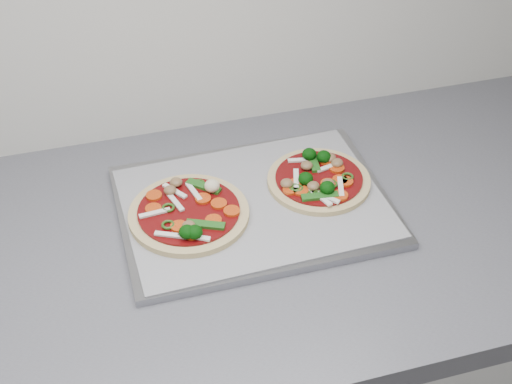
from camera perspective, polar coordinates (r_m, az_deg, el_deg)
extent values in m
cube|color=gray|center=(1.12, -0.17, -1.14)|extent=(0.42, 0.31, 0.01)
cube|color=#A0A0A5|center=(1.11, -0.17, -0.84)|extent=(0.41, 0.30, 0.00)
cylinder|color=#D8BD79|center=(1.09, -5.39, -1.75)|extent=(0.23, 0.23, 0.01)
cylinder|color=#660C0A|center=(1.08, -5.41, -1.49)|extent=(0.20, 0.20, 0.00)
cylinder|color=#D84F17|center=(1.10, -4.26, -0.53)|extent=(0.03, 0.03, 0.00)
ellipsoid|color=beige|center=(1.11, -3.54, 0.49)|extent=(0.03, 0.03, 0.02)
cube|color=white|center=(1.04, -6.84, -3.44)|extent=(0.05, 0.03, 0.00)
ellipsoid|color=brown|center=(1.11, -6.89, 0.14)|extent=(0.02, 0.02, 0.01)
cylinder|color=#D84F17|center=(1.09, -8.21, -1.34)|extent=(0.03, 0.03, 0.00)
cube|color=white|center=(1.10, -6.48, -0.78)|extent=(0.02, 0.05, 0.00)
cube|color=#226B19|center=(1.05, -4.07, -2.62)|extent=(0.06, 0.04, 0.00)
torus|color=#284D15|center=(1.06, -7.05, -2.62)|extent=(0.02, 0.02, 0.00)
cylinder|color=#D84F17|center=(1.11, -8.17, -0.27)|extent=(0.03, 0.03, 0.00)
cylinder|color=#D84F17|center=(1.06, -3.42, -2.27)|extent=(0.03, 0.03, 0.00)
cube|color=white|center=(1.11, -5.00, 0.03)|extent=(0.02, 0.05, 0.00)
cube|color=#226B19|center=(1.12, -4.22, 0.46)|extent=(0.05, 0.05, 0.00)
cube|color=white|center=(1.03, -4.96, -3.58)|extent=(0.05, 0.03, 0.00)
ellipsoid|color=#073D07|center=(1.03, -5.54, -3.19)|extent=(0.03, 0.03, 0.02)
ellipsoid|color=brown|center=(1.05, -5.40, -2.70)|extent=(0.03, 0.03, 0.01)
cylinder|color=#D84F17|center=(1.04, -5.13, -3.36)|extent=(0.03, 0.03, 0.00)
ellipsoid|color=brown|center=(1.13, -6.41, 0.79)|extent=(0.03, 0.03, 0.01)
torus|color=#284D15|center=(1.04, -4.85, -3.20)|extent=(0.03, 0.03, 0.00)
cylinder|color=#D84F17|center=(1.05, -6.20, -2.74)|extent=(0.03, 0.03, 0.00)
cube|color=white|center=(1.12, -6.52, 0.09)|extent=(0.03, 0.04, 0.00)
torus|color=#284D15|center=(1.13, -4.61, 0.69)|extent=(0.03, 0.03, 0.00)
cube|color=white|center=(1.08, -8.10, -1.68)|extent=(0.05, 0.01, 0.00)
cylinder|color=#D84F17|center=(1.09, -2.99, -0.93)|extent=(0.04, 0.04, 0.00)
ellipsoid|color=#073D07|center=(1.03, -4.94, -3.21)|extent=(0.03, 0.03, 0.02)
cylinder|color=#D84F17|center=(1.07, -1.96, -1.53)|extent=(0.03, 0.03, 0.00)
torus|color=#284D15|center=(1.09, -7.04, -1.25)|extent=(0.03, 0.03, 0.00)
cylinder|color=#D8BD79|center=(1.15, 5.04, 0.91)|extent=(0.21, 0.21, 0.01)
cylinder|color=#660C0A|center=(1.15, 5.06, 1.14)|extent=(0.17, 0.17, 0.00)
ellipsoid|color=brown|center=(1.12, 2.47, 0.70)|extent=(0.03, 0.03, 0.01)
ellipsoid|color=brown|center=(1.17, 6.50, 2.33)|extent=(0.03, 0.03, 0.01)
ellipsoid|color=brown|center=(1.12, 5.80, 0.69)|extent=(0.02, 0.02, 0.01)
torus|color=#284D15|center=(1.11, 4.63, -0.19)|extent=(0.03, 0.03, 0.00)
cylinder|color=#D84F17|center=(1.18, 5.69, 2.52)|extent=(0.03, 0.03, 0.00)
ellipsoid|color=#073D07|center=(1.13, 3.99, 1.08)|extent=(0.03, 0.03, 0.02)
cylinder|color=#D84F17|center=(1.12, 2.78, 0.20)|extent=(0.03, 0.03, 0.00)
cube|color=#226B19|center=(1.11, 5.13, -0.34)|extent=(0.06, 0.02, 0.00)
ellipsoid|color=#073D07|center=(1.17, 5.44, 2.84)|extent=(0.03, 0.03, 0.02)
torus|color=#284D15|center=(1.11, 5.05, -0.21)|extent=(0.03, 0.03, 0.00)
cylinder|color=#D84F17|center=(1.13, 5.80, 0.66)|extent=(0.03, 0.03, 0.00)
ellipsoid|color=brown|center=(1.16, 4.08, 2.13)|extent=(0.03, 0.03, 0.01)
cube|color=#226B19|center=(1.18, 4.59, 2.49)|extent=(0.02, 0.06, 0.00)
cylinder|color=#D84F17|center=(1.11, 6.75, -0.28)|extent=(0.03, 0.03, 0.00)
torus|color=#284D15|center=(1.12, 3.08, 0.36)|extent=(0.03, 0.03, 0.00)
ellipsoid|color=#073D07|center=(1.11, 5.73, 0.35)|extent=(0.03, 0.03, 0.02)
cube|color=white|center=(1.10, 5.18, -0.41)|extent=(0.02, 0.05, 0.00)
cylinder|color=#D84F17|center=(1.14, 7.16, 0.83)|extent=(0.03, 0.03, 0.00)
ellipsoid|color=brown|center=(1.12, 4.60, 0.48)|extent=(0.03, 0.03, 0.01)
cylinder|color=#D84F17|center=(1.16, 6.48, 1.91)|extent=(0.03, 0.03, 0.00)
torus|color=#284D15|center=(1.15, 7.33, 1.22)|extent=(0.03, 0.03, 0.00)
ellipsoid|color=brown|center=(1.18, 5.96, 2.73)|extent=(0.03, 0.03, 0.01)
cylinder|color=#D84F17|center=(1.11, 3.58, 0.12)|extent=(0.03, 0.03, 0.00)
torus|color=#284D15|center=(1.12, 3.32, 0.30)|extent=(0.02, 0.02, 0.00)
cube|color=white|center=(1.17, 5.89, 2.02)|extent=(0.05, 0.02, 0.00)
cube|color=white|center=(1.14, 3.23, 1.07)|extent=(0.02, 0.05, 0.00)
ellipsoid|color=#073D07|center=(1.18, 4.29, 3.04)|extent=(0.03, 0.03, 0.02)
cube|color=white|center=(1.10, 5.57, -0.40)|extent=(0.04, 0.04, 0.00)
cylinder|color=#D84F17|center=(1.13, 3.30, 0.70)|extent=(0.04, 0.04, 0.00)
cube|color=white|center=(1.18, 3.73, 2.57)|extent=(0.05, 0.02, 0.00)
torus|color=#284D15|center=(1.13, 6.06, 0.65)|extent=(0.03, 0.03, 0.00)
cylinder|color=#D84F17|center=(1.14, 6.74, 0.95)|extent=(0.03, 0.03, 0.00)
cube|color=white|center=(1.13, 6.78, 0.42)|extent=(0.02, 0.05, 0.00)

